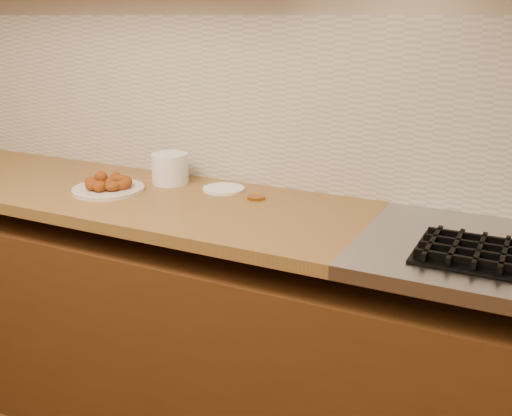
# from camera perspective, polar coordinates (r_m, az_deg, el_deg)

# --- Properties ---
(wall_back) EXTENTS (4.00, 0.02, 2.70)m
(wall_back) POSITION_cam_1_polar(r_m,az_deg,el_deg) (2.17, 0.39, 13.94)
(wall_back) COLOR tan
(wall_back) RESTS_ON ground
(base_cabinet) EXTENTS (3.60, 0.60, 0.77)m
(base_cabinet) POSITION_cam_1_polar(r_m,az_deg,el_deg) (2.19, -3.34, -12.60)
(base_cabinet) COLOR #4E2913
(base_cabinet) RESTS_ON floor
(butcher_block) EXTENTS (2.30, 0.62, 0.04)m
(butcher_block) POSITION_cam_1_polar(r_m,az_deg,el_deg) (2.37, -17.31, 1.93)
(butcher_block) COLOR olive
(butcher_block) RESTS_ON base_cabinet
(backsplash) EXTENTS (3.60, 0.02, 0.60)m
(backsplash) POSITION_cam_1_polar(r_m,az_deg,el_deg) (2.17, 0.24, 9.98)
(backsplash) COLOR beige
(backsplash) RESTS_ON wall_back
(donut_plate) EXTENTS (0.26, 0.26, 0.01)m
(donut_plate) POSITION_cam_1_polar(r_m,az_deg,el_deg) (2.20, -13.88, 1.74)
(donut_plate) COLOR beige
(donut_plate) RESTS_ON butcher_block
(ring_donut) EXTENTS (0.13, 0.13, 0.04)m
(ring_donut) POSITION_cam_1_polar(r_m,az_deg,el_deg) (2.18, -12.97, 2.35)
(ring_donut) COLOR brown
(ring_donut) RESTS_ON donut_plate
(fried_dough_chunks) EXTENTS (0.17, 0.18, 0.05)m
(fried_dough_chunks) POSITION_cam_1_polar(r_m,az_deg,el_deg) (2.19, -14.43, 2.38)
(fried_dough_chunks) COLOR brown
(fried_dough_chunks) RESTS_ON donut_plate
(plastic_tub) EXTENTS (0.18, 0.18, 0.11)m
(plastic_tub) POSITION_cam_1_polar(r_m,az_deg,el_deg) (2.25, -8.19, 3.74)
(plastic_tub) COLOR white
(plastic_tub) RESTS_ON butcher_block
(tub_lid) EXTENTS (0.18, 0.18, 0.01)m
(tub_lid) POSITION_cam_1_polar(r_m,az_deg,el_deg) (2.15, -3.10, 1.82)
(tub_lid) COLOR white
(tub_lid) RESTS_ON butcher_block
(brass_jar_lid) EXTENTS (0.07, 0.07, 0.01)m
(brass_jar_lid) POSITION_cam_1_polar(r_m,az_deg,el_deg) (2.05, 0.01, 1.02)
(brass_jar_lid) COLOR #B06A1A
(brass_jar_lid) RESTS_ON butcher_block
(wooden_utensil) EXTENTS (0.15, 0.09, 0.01)m
(wooden_utensil) POSITION_cam_1_polar(r_m,az_deg,el_deg) (2.28, -11.48, 2.43)
(wooden_utensil) COLOR #926842
(wooden_utensil) RESTS_ON butcher_block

